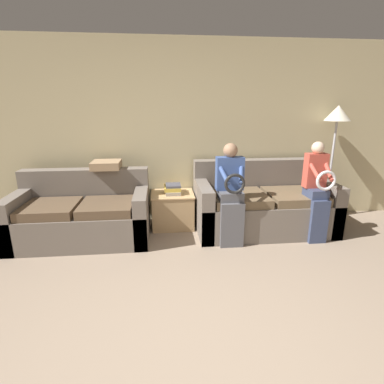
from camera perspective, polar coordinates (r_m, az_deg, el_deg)
The scene contains 10 objects.
ground_plane at distance 2.23m, azimuth 3.13°, elevation -32.45°, with size 14.00×14.00×0.00m, color gray.
wall_back at distance 4.35m, azimuth -2.62°, elevation 11.01°, with size 7.38×0.06×2.55m.
couch_main at distance 4.26m, azimuth 13.23°, elevation -2.56°, with size 1.83×0.94×0.92m.
couch_side at distance 4.08m, azimuth -20.03°, elevation -4.25°, with size 1.66×0.88×0.86m.
child_left_seated at distance 3.64m, azimuth 7.39°, elevation 0.26°, with size 0.34×0.38×1.24m.
child_right_seated at distance 4.03m, azimuth 22.73°, elevation 0.80°, with size 0.26×0.36×1.24m.
side_shelf at distance 4.26m, azimuth -3.71°, elevation -3.26°, with size 0.59×0.53×0.49m.
book_stack at distance 4.17m, azimuth -3.70°, elevation 0.59°, with size 0.23×0.31×0.13m.
floor_lamp at distance 4.77m, azimuth 25.87°, elevation 11.89°, with size 0.36×0.36×1.67m.
throw_pillow at distance 4.15m, azimuth -16.00°, elevation 5.01°, with size 0.37×0.37×0.10m.
Camera 1 is at (-0.25, -1.45, 1.67)m, focal length 28.00 mm.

